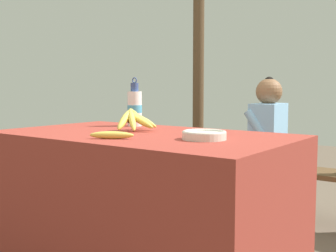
% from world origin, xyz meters
% --- Properties ---
extents(market_counter, '(1.50, 0.86, 0.79)m').
position_xyz_m(market_counter, '(0.00, 0.00, 0.40)').
color(market_counter, maroon).
rests_on(market_counter, ground_plane).
extents(banana_bunch_ripe, '(0.19, 0.29, 0.13)m').
position_xyz_m(banana_bunch_ripe, '(-0.10, 0.06, 0.86)').
color(banana_bunch_ripe, '#4C381E').
rests_on(banana_bunch_ripe, market_counter).
extents(serving_bowl, '(0.20, 0.20, 0.04)m').
position_xyz_m(serving_bowl, '(0.39, -0.04, 0.81)').
color(serving_bowl, silver).
rests_on(serving_bowl, market_counter).
extents(water_bottle, '(0.09, 0.09, 0.29)m').
position_xyz_m(water_bottle, '(-0.30, 0.29, 0.91)').
color(water_bottle, white).
rests_on(water_bottle, market_counter).
extents(loose_banana_front, '(0.19, 0.14, 0.04)m').
position_xyz_m(loose_banana_front, '(0.04, -0.27, 0.81)').
color(loose_banana_front, '#E0C64C').
rests_on(loose_banana_front, market_counter).
extents(wooden_bench, '(1.75, 0.32, 0.43)m').
position_xyz_m(wooden_bench, '(0.16, 1.43, 0.36)').
color(wooden_bench, brown).
rests_on(wooden_bench, ground_plane).
extents(seated_vendor, '(0.42, 0.40, 1.11)m').
position_xyz_m(seated_vendor, '(0.04, 1.39, 0.64)').
color(seated_vendor, '#232328').
rests_on(seated_vendor, ground_plane).
extents(support_post_near, '(0.11, 0.11, 2.64)m').
position_xyz_m(support_post_near, '(-0.82, 1.82, 1.32)').
color(support_post_near, '#4C3823').
rests_on(support_post_near, ground_plane).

